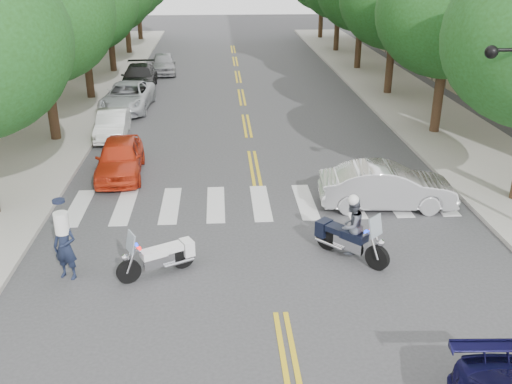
{
  "coord_description": "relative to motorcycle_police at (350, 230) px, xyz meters",
  "views": [
    {
      "loc": [
        -1.34,
        -11.41,
        8.01
      ],
      "look_at": [
        -0.3,
        4.42,
        1.3
      ],
      "focal_mm": 40.0,
      "sensor_mm": 36.0,
      "label": 1
    }
  ],
  "objects": [
    {
      "name": "ground",
      "position": [
        -2.19,
        -2.57,
        -0.86
      ],
      "size": [
        140.0,
        140.0,
        0.0
      ],
      "primitive_type": "plane",
      "color": "#38383A",
      "rests_on": "ground"
    },
    {
      "name": "sidewalk_left",
      "position": [
        -11.69,
        19.43,
        -0.79
      ],
      "size": [
        5.0,
        60.0,
        0.15
      ],
      "primitive_type": "cube",
      "color": "#9E9991",
      "rests_on": "ground"
    },
    {
      "name": "sidewalk_right",
      "position": [
        7.31,
        19.43,
        -0.79
      ],
      "size": [
        5.0,
        60.0,
        0.15
      ],
      "primitive_type": "cube",
      "color": "#9E9991",
      "rests_on": "ground"
    },
    {
      "name": "tree_l_1",
      "position": [
        -10.99,
        11.43,
        4.69
      ],
      "size": [
        6.4,
        6.4,
        8.45
      ],
      "color": "#382316",
      "rests_on": "ground"
    },
    {
      "name": "tree_l_2",
      "position": [
        -10.99,
        19.43,
        4.69
      ],
      "size": [
        6.4,
        6.4,
        8.45
      ],
      "color": "#382316",
      "rests_on": "ground"
    },
    {
      "name": "tree_r_1",
      "position": [
        6.61,
        11.43,
        4.69
      ],
      "size": [
        6.4,
        6.4,
        8.45
      ],
      "color": "#382316",
      "rests_on": "ground"
    },
    {
      "name": "motorcycle_police",
      "position": [
        0.0,
        0.0,
        0.0
      ],
      "size": [
        1.81,
        1.94,
        1.94
      ],
      "rotation": [
        0.0,
        0.0,
        3.88
      ],
      "color": "black",
      "rests_on": "ground"
    },
    {
      "name": "motorcycle_parked",
      "position": [
        -5.14,
        -0.5,
        -0.37
      ],
      "size": [
        2.03,
        1.23,
        1.41
      ],
      "rotation": [
        0.0,
        0.0,
        2.05
      ],
      "color": "black",
      "rests_on": "ground"
    },
    {
      "name": "officer_standing",
      "position": [
        -7.64,
        -0.57,
        0.04
      ],
      "size": [
        0.77,
        0.64,
        1.82
      ],
      "primitive_type": "imported",
      "rotation": [
        0.0,
        0.0,
        -0.36
      ],
      "color": "#161D33",
      "rests_on": "ground"
    },
    {
      "name": "convertible",
      "position": [
        2.01,
        3.36,
        -0.12
      ],
      "size": [
        4.61,
        1.89,
        1.48
      ],
      "primitive_type": "imported",
      "rotation": [
        0.0,
        0.0,
        1.5
      ],
      "color": "silver",
      "rests_on": "ground"
    },
    {
      "name": "parked_car_a",
      "position": [
        -7.39,
        6.93,
        -0.15
      ],
      "size": [
        1.93,
        4.28,
        1.43
      ],
      "primitive_type": "imported",
      "rotation": [
        0.0,
        0.0,
        0.06
      ],
      "color": "red",
      "rests_on": "ground"
    },
    {
      "name": "parked_car_b",
      "position": [
        -8.49,
        11.93,
        -0.24
      ],
      "size": [
        1.49,
        3.83,
        1.24
      ],
      "primitive_type": "imported",
      "rotation": [
        0.0,
        0.0,
        0.05
      ],
      "color": "white",
      "rests_on": "ground"
    },
    {
      "name": "parked_car_c",
      "position": [
        -8.49,
        16.93,
        -0.14
      ],
      "size": [
        2.68,
        5.33,
        1.45
      ],
      "primitive_type": "imported",
      "rotation": [
        0.0,
        0.0,
        -0.06
      ],
      "color": "silver",
      "rests_on": "ground"
    },
    {
      "name": "parked_car_d",
      "position": [
        -8.49,
        21.93,
        -0.12
      ],
      "size": [
        2.29,
        5.21,
        1.49
      ],
      "primitive_type": "imported",
      "rotation": [
        0.0,
        0.0,
        0.04
      ],
      "color": "black",
      "rests_on": "ground"
    },
    {
      "name": "parked_car_e",
      "position": [
        -7.39,
        26.93,
        -0.15
      ],
      "size": [
        2.03,
        4.3,
        1.42
      ],
      "primitive_type": "imported",
      "rotation": [
        0.0,
        0.0,
        0.09
      ],
      "color": "#939498",
      "rests_on": "ground"
    }
  ]
}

